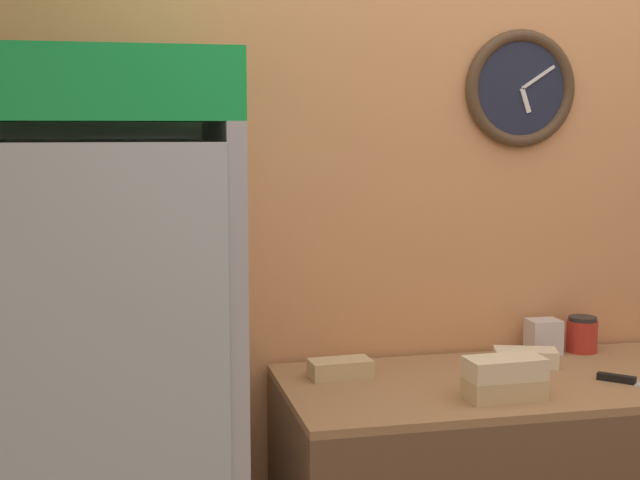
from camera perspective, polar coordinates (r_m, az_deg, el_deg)
wall_back at (r=3.17m, az=9.29°, el=0.43°), size 5.20×0.10×2.70m
beverage_cooler at (r=2.64m, az=-14.02°, el=-7.75°), size 0.75×0.72×1.92m
sandwich_stack_bottom at (r=2.68m, az=11.71°, el=-9.31°), size 0.23×0.12×0.06m
sandwich_stack_middle at (r=2.66m, az=11.74°, el=-8.02°), size 0.23×0.13×0.06m
sandwich_flat_left at (r=3.05m, az=13.03°, el=-7.34°), size 0.22×0.16×0.06m
sandwich_flat_right at (r=2.84m, az=1.31°, el=-8.22°), size 0.20×0.11×0.06m
chefs_knife at (r=2.94m, az=19.43°, el=-8.55°), size 0.24×0.24×0.02m
condiment_jar at (r=3.28m, az=16.42°, el=-5.82°), size 0.11×0.11×0.13m
napkin_dispenser at (r=3.22m, az=14.12°, el=-6.01°), size 0.11×0.09×0.12m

